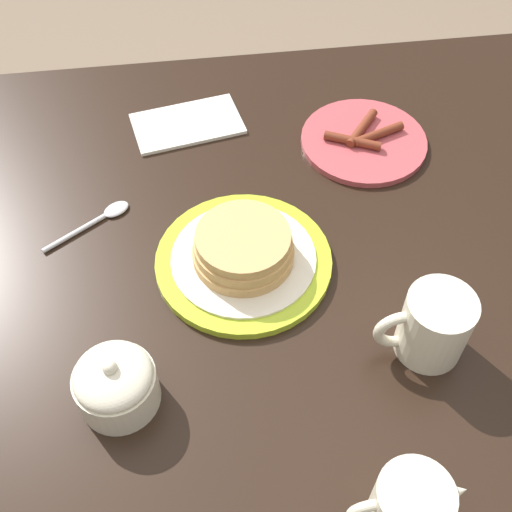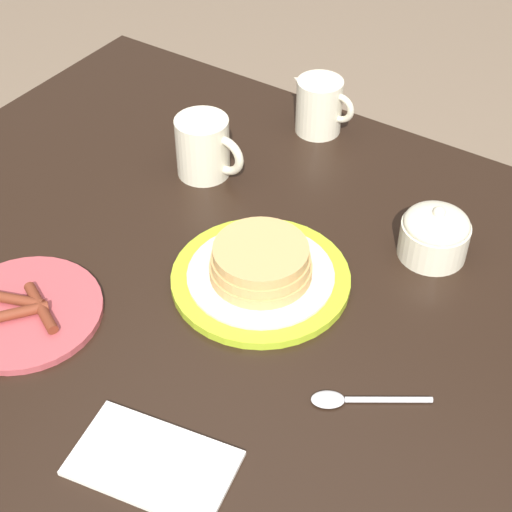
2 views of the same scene
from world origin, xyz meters
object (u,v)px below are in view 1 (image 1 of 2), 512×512
Objects in this scene: coffee_mug at (432,325)px; creamer_pitcher at (409,508)px; napkin at (187,124)px; pancake_plate at (242,254)px; side_plate_bacon at (364,140)px; sugar_bowl at (116,383)px; spoon at (101,218)px.

creamer_pitcher reaches higher than coffee_mug.
creamer_pitcher is at bearing 104.99° from napkin.
coffee_mug reaches higher than napkin.
creamer_pitcher reaches higher than pancake_plate.
pancake_plate is 0.31m from side_plate_bacon.
sugar_bowl reaches higher than napkin.
side_plate_bacon is 0.55m from sugar_bowl.
coffee_mug is at bearing -176.97° from sugar_bowl.
sugar_bowl is 0.50× the size of napkin.
creamer_pitcher is (0.10, 0.57, 0.04)m from side_plate_bacon.
coffee_mug is 0.53m from napkin.
side_plate_bacon is 1.59× the size of spoon.
creamer_pitcher is 0.68m from napkin.
napkin is 1.50× the size of spoon.
pancake_plate is at bearing -132.82° from sugar_bowl.
coffee_mug reaches higher than spoon.
napkin is (-0.11, -0.47, -0.03)m from sugar_bowl.
pancake_plate is 2.53× the size of sugar_bowl.
pancake_plate is 1.90× the size of spoon.
sugar_bowl is at bearing -32.22° from creamer_pitcher.
sugar_bowl reaches higher than spoon.
side_plate_bacon reaches higher than napkin.
sugar_bowl is at bearing 95.33° from spoon.
coffee_mug reaches higher than side_plate_bacon.
side_plate_bacon is at bearing -165.31° from spoon.
creamer_pitcher is at bearing 123.89° from spoon.
creamer_pitcher is 0.62× the size of napkin.
coffee_mug is at bearing 146.34° from spoon.
napkin is (0.27, -0.08, -0.00)m from side_plate_bacon.
creamer_pitcher is 1.24× the size of sugar_bowl.
coffee_mug is 0.61× the size of napkin.
coffee_mug is 0.98× the size of creamer_pitcher.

